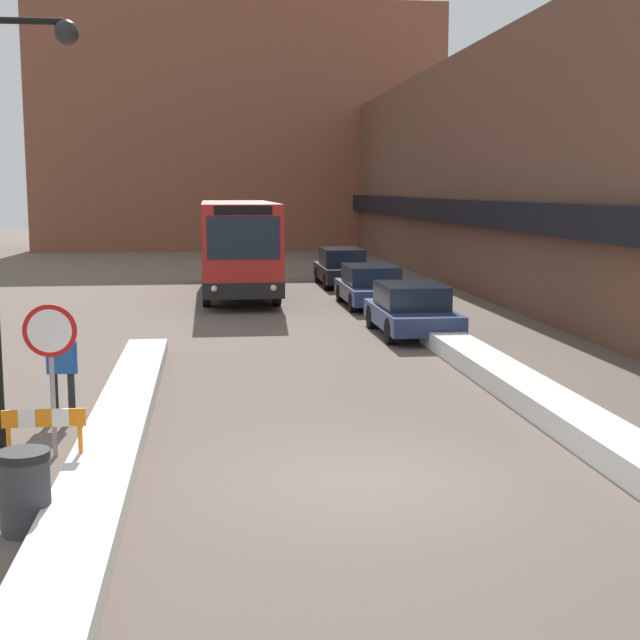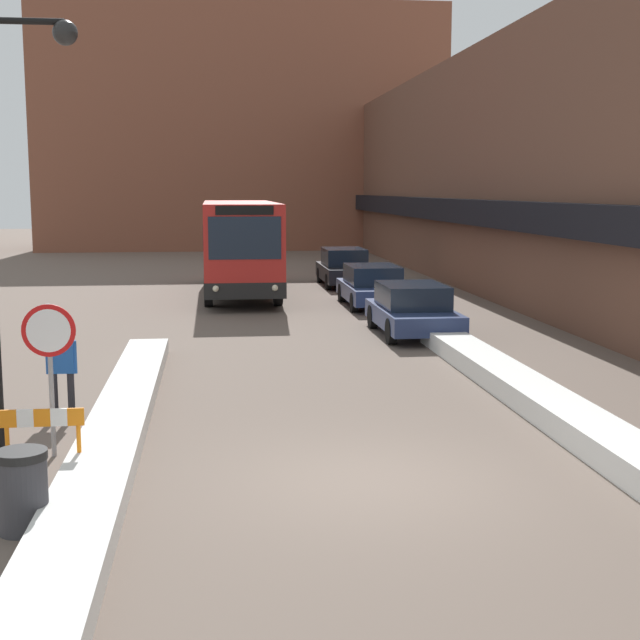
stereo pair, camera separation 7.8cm
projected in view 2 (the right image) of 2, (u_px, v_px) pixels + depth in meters
The scene contains 14 objects.
ground_plane at pixel (372, 481), 11.88m from camera, with size 160.00×160.00×0.00m, color #66564C.
building_row_right at pixel (511, 173), 35.98m from camera, with size 5.50×60.00×9.08m.
building_backdrop_far at pixel (242, 130), 58.81m from camera, with size 26.00×8.00×15.45m.
snow_bank_left at pixel (116, 430), 13.76m from camera, with size 0.90×15.22×0.33m.
snow_bank_right at pixel (539, 399), 15.65m from camera, with size 0.90×14.25×0.41m.
city_bus at pixel (240, 245), 32.60m from camera, with size 2.59×10.53×3.40m.
parked_car_front at pixel (413, 309), 23.67m from camera, with size 1.90×4.21×1.37m.
parked_car_middle at pixel (373, 286), 29.55m from camera, with size 1.89×4.37×1.36m.
parked_car_back at pixel (344, 267), 35.90m from camera, with size 1.85×4.43×1.50m.
stop_sign at pixel (49, 347), 12.74m from camera, with size 0.76×0.08×2.24m.
street_lamp at pixel (7, 183), 12.93m from camera, with size 1.46×0.36×6.37m.
pedestrian at pixel (61, 363), 15.00m from camera, with size 0.52×0.22×1.59m.
trash_bin at pixel (23, 491), 10.05m from camera, with size 0.59×0.59×0.95m.
construction_barricade at pixel (43, 429), 11.96m from camera, with size 1.10×0.06×0.94m.
Camera 2 is at (-2.06, -11.27, 3.85)m, focal length 50.00 mm.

